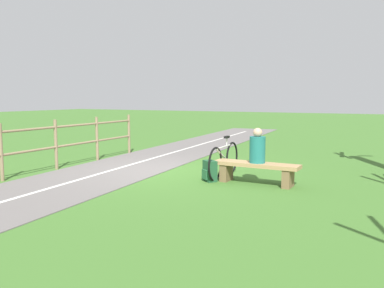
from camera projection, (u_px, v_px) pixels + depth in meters
ground_plane at (161, 171)px, 10.14m from camera, size 80.00×80.00×0.00m
bench at (256, 169)px, 8.56m from camera, size 1.85×0.48×0.46m
person_seated at (257, 148)px, 8.50m from camera, size 0.34×0.34×0.74m
bicycle at (224, 160)px, 9.32m from camera, size 0.13×1.85×0.94m
backpack at (210, 171)px, 8.85m from camera, size 0.38×0.36×0.46m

